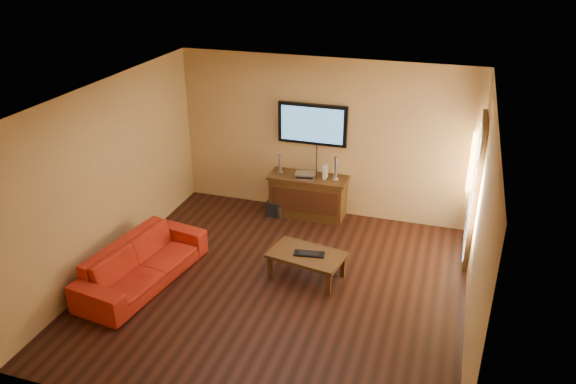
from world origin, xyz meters
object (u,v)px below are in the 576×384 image
at_px(media_console, 308,196).
at_px(television, 312,124).
at_px(bottle, 279,213).
at_px(sofa, 142,257).
at_px(av_receiver, 305,175).
at_px(game_console, 326,172).
at_px(speaker_right, 336,169).
at_px(subwoofer, 275,208).
at_px(coffee_table, 307,257).
at_px(speaker_left, 280,163).
at_px(keyboard, 309,254).

distance_m(media_console, television, 1.24).
bearing_deg(bottle, sofa, -116.95).
relative_size(av_receiver, game_console, 1.46).
xyz_separation_m(speaker_right, subwoofer, (-1.02, -0.16, -0.79)).
xyz_separation_m(media_console, coffee_table, (0.50, -1.85, -0.03)).
distance_m(television, game_console, 0.82).
relative_size(media_console, av_receiver, 3.97).
distance_m(media_console, game_console, 0.56).
bearing_deg(television, speaker_left, -161.38).
xyz_separation_m(television, av_receiver, (-0.04, -0.26, -0.82)).
bearing_deg(coffee_table, speaker_left, 118.12).
height_order(speaker_right, bottle, speaker_right).
bearing_deg(sofa, bottle, -18.55).
relative_size(speaker_right, av_receiver, 1.19).
bearing_deg(av_receiver, television, 71.63).
height_order(television, coffee_table, television).
height_order(media_console, television, television).
relative_size(speaker_right, keyboard, 0.90).
xyz_separation_m(subwoofer, keyboard, (1.10, -1.72, 0.27)).
height_order(sofa, av_receiver, av_receiver).
relative_size(bottle, keyboard, 0.44).
distance_m(av_receiver, game_console, 0.35).
bearing_deg(keyboard, speaker_left, 118.86).
bearing_deg(speaker_right, speaker_left, 178.58).
relative_size(coffee_table, bottle, 5.72).
xyz_separation_m(speaker_left, bottle, (0.08, -0.30, -0.80)).
bearing_deg(media_console, keyboard, -73.81).
distance_m(coffee_table, bottle, 1.87).
relative_size(sofa, speaker_left, 5.83).
bearing_deg(av_receiver, media_console, 37.30).
bearing_deg(speaker_right, keyboard, -87.64).
relative_size(sofa, speaker_right, 5.15).
distance_m(speaker_left, keyboard, 2.23).
distance_m(media_console, av_receiver, 0.40).
bearing_deg(subwoofer, speaker_right, 5.60).
relative_size(sofa, keyboard, 4.64).
bearing_deg(media_console, game_console, 4.01).
xyz_separation_m(sofa, keyboard, (2.19, 0.78, -0.00)).
relative_size(av_receiver, keyboard, 0.76).
height_order(media_console, sofa, sofa).
relative_size(subwoofer, keyboard, 0.57).
bearing_deg(game_console, keyboard, -78.83).
distance_m(coffee_table, speaker_right, 1.96).
distance_m(media_console, speaker_left, 0.73).
height_order(television, speaker_right, television).
distance_m(television, subwoofer, 1.60).
xyz_separation_m(game_console, keyboard, (0.25, -1.88, -0.45)).
relative_size(speaker_left, speaker_right, 0.88).
height_order(av_receiver, subwoofer, av_receiver).
height_order(bottle, keyboard, keyboard).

